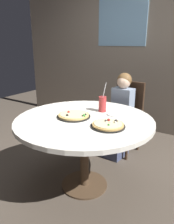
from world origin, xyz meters
The scene contains 9 objects.
ground_plane centered at (0.00, 0.00, 0.00)m, with size 8.00×8.00×0.00m, color #4C4238.
wall_with_window centered at (0.00, 1.92, 1.45)m, with size 5.20×0.14×2.90m.
dining_table centered at (0.00, 0.00, 0.66)m, with size 1.32×1.32×0.75m.
chair_wooden centered at (0.01, 1.00, 0.53)m, with size 0.43×0.43×0.95m.
diner_child centered at (-0.01, 0.82, 0.48)m, with size 0.28×0.42×1.08m.
pizza_veggie centered at (0.29, -0.07, 0.77)m, with size 0.30×0.30×0.05m.
pizza_cheese centered at (-0.11, -0.02, 0.77)m, with size 0.32×0.32×0.05m.
soda_cup centered at (0.04, 0.29, 0.83)m, with size 0.08×0.08×0.31m.
plate_small centered at (0.21, 0.26, 0.76)m, with size 0.18×0.18×0.01m, color white.
Camera 1 is at (1.09, -1.62, 1.44)m, focal length 34.75 mm.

